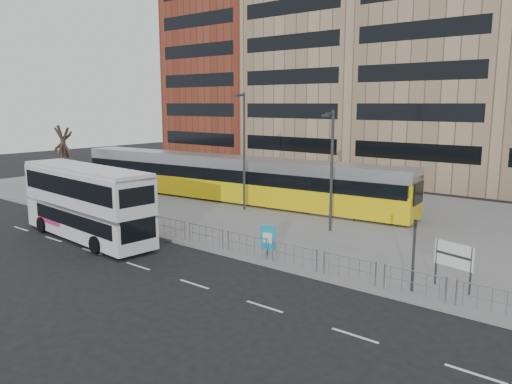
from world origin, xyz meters
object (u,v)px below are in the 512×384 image
Objects in this scene: traffic_light_west at (91,184)px; tram at (228,178)px; traffic_light_east at (414,246)px; bare_tree at (62,124)px; station_sign at (454,257)px; lamp_post_west at (244,147)px; lamp_post_east at (331,166)px; double_decker_bus at (86,200)px; pedestrian at (152,193)px; ad_panel at (268,238)px.

tram is at bearing 66.98° from traffic_light_west.
bare_tree reaches higher than traffic_light_east.
lamp_post_west is (-17.44, 6.83, 3.27)m from station_sign.
traffic_light_east is 18.28m from lamp_post_west.
tram is 12.43m from lamp_post_east.
lamp_post_east is at bearing 24.91° from traffic_light_west.
traffic_light_west is at bearing 154.62° from traffic_light_east.
double_decker_bus is 19.05m from bare_tree.
traffic_light_east is at bearing -7.76° from bare_tree.
pedestrian is at bearing 74.02° from traffic_light_west.
double_decker_bus is at bearing -26.68° from bare_tree.
ad_panel is 17.06m from traffic_light_west.
bare_tree is (-27.29, -1.82, 1.92)m from lamp_post_east.
traffic_light_west is 0.42× the size of lamp_post_east.
lamp_post_west is at bearing 170.06° from lamp_post_east.
bare_tree reaches higher than ad_panel.
bare_tree is at bearing 160.86° from ad_panel.
station_sign is 0.28× the size of lamp_post_east.
ad_panel is (-9.05, -1.15, -0.48)m from station_sign.
lamp_post_east is at bearing 48.28° from double_decker_bus.
tram is 4.96m from lamp_post_west.
bare_tree reaches higher than station_sign.
ad_panel is at bearing -88.76° from lamp_post_east.
lamp_post_east is 0.91× the size of bare_tree.
traffic_light_east is 0.38× the size of bare_tree.
station_sign is (20.88, -8.94, -0.39)m from tram.
lamp_post_east reaches higher than pedestrian.
lamp_post_east reaches higher than ad_panel.
lamp_post_west is 19.37m from bare_tree.
ad_panel is 7.85m from traffic_light_east.
pedestrian is at bearing -129.77° from tram.
traffic_light_west is (-17.01, 0.73, 1.03)m from ad_panel.
traffic_light_east is (23.08, -5.07, 1.11)m from pedestrian.
lamp_post_west is at bearing -37.18° from tram.
lamp_post_east is (16.87, 5.80, 2.11)m from traffic_light_west.
station_sign is 9.14m from ad_panel.
bare_tree is at bearing 106.69° from pedestrian.
lamp_post_east reaches higher than traffic_light_west.
bare_tree reaches higher than pedestrian.
station_sign is 36.94m from bare_tree.
station_sign is at bearing 6.85° from traffic_light_west.
double_decker_bus is 13.81m from tram.
ad_panel is at bearing 155.85° from traffic_light_east.
tram is 17.03m from bare_tree.
double_decker_bus is 3.55× the size of traffic_light_east.
double_decker_bus is 1.34× the size of bare_tree.
station_sign is at bearing 18.09° from double_decker_bus.
double_decker_bus is at bearing -29.18° from traffic_light_west.
tram is 9.92× the size of traffic_light_east.
ad_panel is 12.17m from lamp_post_west.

